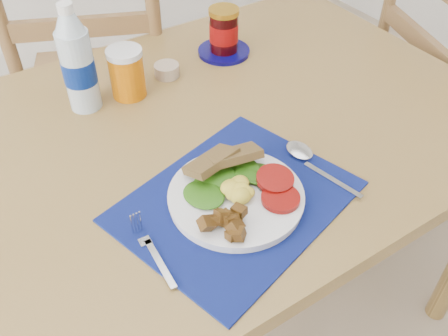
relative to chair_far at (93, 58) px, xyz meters
name	(u,v)px	position (x,y,z in m)	size (l,w,h in m)	color
table	(191,162)	(-0.02, -0.64, 0.05)	(1.40, 0.90, 0.75)	brown
chair_far	(93,58)	(0.00, 0.00, 0.00)	(0.60, 0.59, 1.24)	brown
chair_end	(439,77)	(0.88, -0.64, -0.04)	(0.52, 0.54, 1.15)	brown
placemat	(236,201)	(-0.05, -0.87, 0.13)	(0.41, 0.32, 0.00)	#040432
breakfast_plate	(235,196)	(-0.05, -0.87, 0.15)	(0.25, 0.25, 0.06)	silver
fork	(150,249)	(-0.23, -0.88, 0.14)	(0.02, 0.16, 0.00)	#B2B5BA
spoon	(309,159)	(0.14, -0.85, 0.14)	(0.05, 0.20, 0.01)	#B2B5BA
water_bottle	(78,64)	(-0.16, -0.43, 0.24)	(0.07, 0.07, 0.25)	#ADBFCC
juice_glass	(127,74)	(-0.06, -0.44, 0.19)	(0.08, 0.08, 0.11)	#C46205
ramekin	(167,70)	(0.05, -0.41, 0.15)	(0.06, 0.06, 0.03)	tan
jam_on_saucer	(224,34)	(0.23, -0.40, 0.19)	(0.14, 0.14, 0.12)	#06044C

